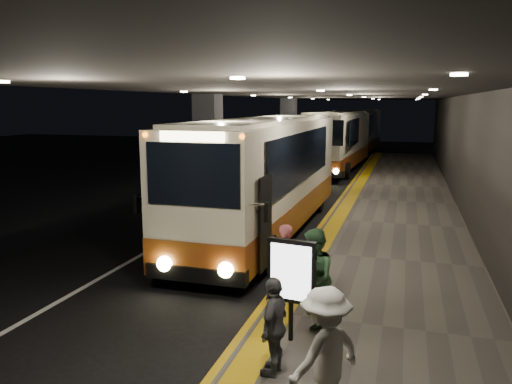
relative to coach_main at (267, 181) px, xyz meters
The scene contains 18 objects.
ground 3.55m from the coach_main, 105.95° to the right, with size 90.00×90.00×0.00m, color black.
lane_line_white 3.73m from the coach_main, 142.94° to the left, with size 0.12×50.00×0.01m, color silver.
kerb_stripe_yellow 3.02m from the coach_main, 53.31° to the left, with size 0.18×50.00×0.01m, color gold.
sidewalk 4.67m from the coach_main, 27.25° to the left, with size 4.50×50.00×0.15m, color #514C44.
tactile_strip 3.22m from the coach_main, 45.16° to the left, with size 0.50×50.00×0.01m, color gold.
terminal_wall 6.59m from the coach_main, 18.08° to the left, with size 0.10×50.00×6.00m, color black.
support_columns 2.61m from the coach_main, 156.89° to the left, with size 0.80×24.80×4.40m.
canopy 3.89m from the coach_main, 50.65° to the left, with size 9.00×50.00×0.40m, color black.
coach_main is the anchor object (origin of this frame).
coach_second 16.04m from the coach_main, 89.82° to the left, with size 2.90×11.29×3.51m.
coach_third 26.35m from the coach_main, 89.43° to the left, with size 2.98×11.30×3.51m.
passenger_boarding 5.77m from the coach_main, 70.13° to the right, with size 0.56×0.37×1.55m, color #D3626B.
passenger_waiting_green 7.04m from the coach_main, 67.51° to the right, with size 0.86×0.53×1.77m, color #3C6C43.
passenger_waiting_white 9.73m from the coach_main, 70.06° to the right, with size 1.12×0.52×1.74m, color silver.
passenger_waiting_grey 8.64m from the coach_main, 73.58° to the right, with size 0.87×0.44×1.48m, color #46474B.
bag_polka 8.36m from the coach_main, 67.59° to the right, with size 0.26×0.11×0.32m, color black.
info_sign 7.59m from the coach_main, 71.26° to the right, with size 0.83×0.23×1.75m.
stanchion_post 6.35m from the coach_main, 71.90° to the right, with size 0.05×0.05×1.14m, color black.
Camera 1 is at (5.01, -11.85, 4.07)m, focal length 35.00 mm.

